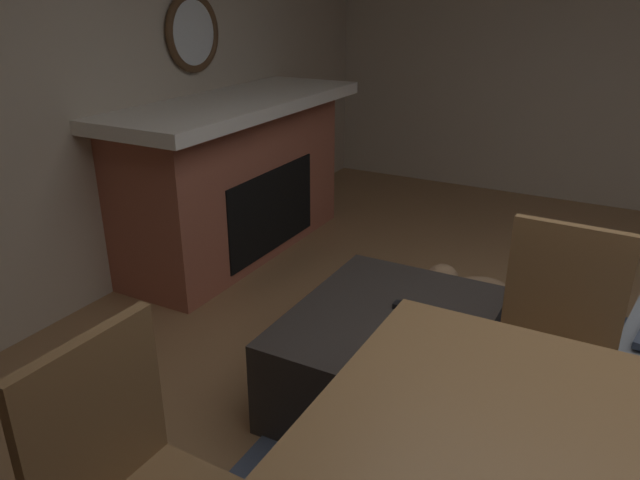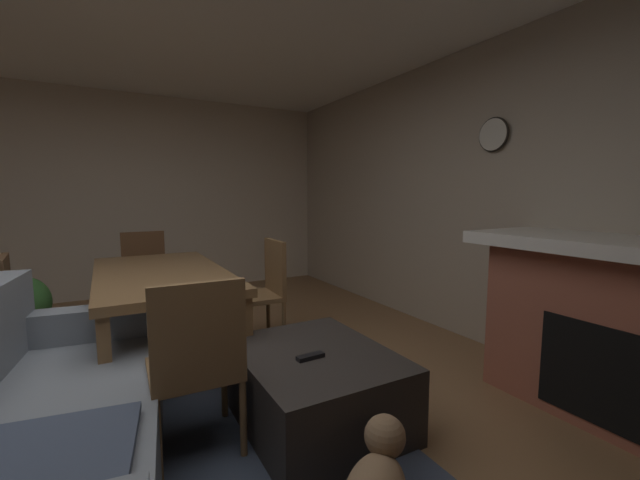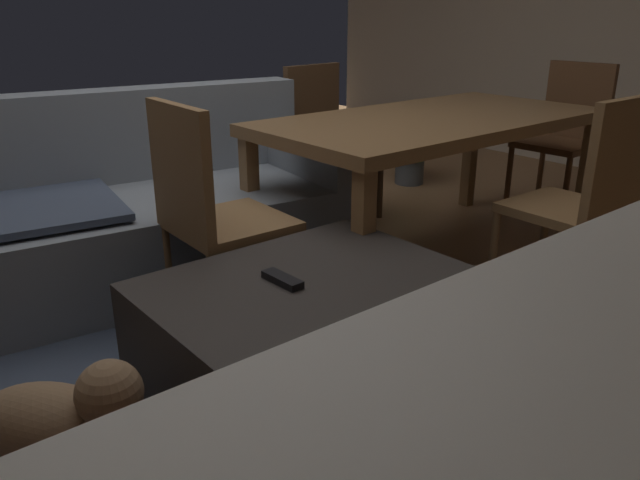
% 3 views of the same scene
% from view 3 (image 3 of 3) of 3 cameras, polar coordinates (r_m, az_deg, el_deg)
% --- Properties ---
extents(floor, '(8.70, 8.70, 0.00)m').
position_cam_3_polar(floor, '(2.98, -9.02, -4.52)').
color(floor, olive).
extents(area_rug, '(2.60, 2.00, 0.01)m').
position_cam_3_polar(area_rug, '(2.66, -9.50, -7.65)').
color(area_rug, '#3D475B').
rests_on(area_rug, ground).
extents(couch, '(2.10, 1.17, 0.88)m').
position_cam_3_polar(couch, '(3.14, -16.55, 2.26)').
color(couch, slate).
rests_on(couch, ground).
extents(ottoman_coffee_table, '(1.02, 0.82, 0.43)m').
position_cam_3_polar(ottoman_coffee_table, '(2.08, -0.54, -9.31)').
color(ottoman_coffee_table, '#2D2826').
rests_on(ottoman_coffee_table, ground).
extents(tv_remote, '(0.06, 0.16, 0.02)m').
position_cam_3_polar(tv_remote, '(1.98, -3.48, -3.64)').
color(tv_remote, black).
rests_on(tv_remote, ottoman_coffee_table).
extents(dining_table, '(1.85, 0.93, 0.74)m').
position_cam_3_polar(dining_table, '(3.26, 10.41, 9.93)').
color(dining_table, brown).
rests_on(dining_table, ground).
extents(dining_chair_north, '(0.48, 0.48, 0.93)m').
position_cam_3_polar(dining_chair_north, '(3.88, 0.44, 9.77)').
color(dining_chair_north, '#513823').
rests_on(dining_chair_north, ground).
extents(dining_chair_east, '(0.45, 0.45, 0.93)m').
position_cam_3_polar(dining_chair_east, '(4.36, 21.75, 9.55)').
color(dining_chair_east, brown).
rests_on(dining_chair_east, ground).
extents(dining_chair_south, '(0.45, 0.45, 0.93)m').
position_cam_3_polar(dining_chair_south, '(2.83, 23.44, 3.95)').
color(dining_chair_south, brown).
rests_on(dining_chair_south, ground).
extents(dining_chair_west, '(0.45, 0.45, 0.93)m').
position_cam_3_polar(dining_chair_west, '(2.47, -10.19, 3.10)').
color(dining_chair_west, brown).
rests_on(dining_chair_west, ground).
extents(potted_plant, '(0.42, 0.42, 0.61)m').
position_cam_3_polar(potted_plant, '(4.70, 8.39, 9.33)').
color(potted_plant, '#474C51').
rests_on(potted_plant, ground).
extents(small_dog, '(0.47, 0.48, 0.34)m').
position_cam_3_polar(small_dog, '(1.90, -22.81, -15.03)').
color(small_dog, '#8C6B4C').
rests_on(small_dog, ground).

